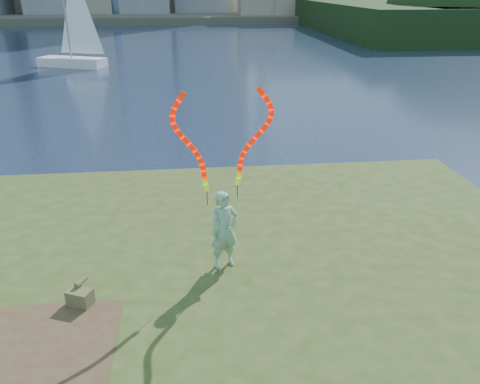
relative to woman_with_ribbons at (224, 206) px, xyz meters
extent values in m
plane|color=#17233A|center=(-1.42, 0.66, -2.20)|extent=(320.00, 320.00, 0.00)
cube|color=#354318|center=(-1.42, -1.84, -2.05)|extent=(20.00, 18.00, 0.30)
cube|color=#354318|center=(-1.42, -1.54, -1.80)|extent=(17.00, 15.00, 0.30)
cube|color=#354318|center=(-1.42, -1.34, -1.55)|extent=(14.00, 12.00, 0.30)
cube|color=#47331E|center=(-3.62, -2.54, -1.39)|extent=(3.20, 3.00, 0.02)
cube|color=#4E4839|center=(-1.42, 95.66, -1.60)|extent=(320.00, 40.00, 1.20)
imported|color=#22763F|center=(0.01, -0.03, -0.55)|extent=(0.73, 0.61, 1.71)
cylinder|color=black|center=(-0.33, -0.04, 0.22)|extent=(0.02, 0.02, 0.30)
cylinder|color=black|center=(0.30, 0.21, 0.22)|extent=(0.02, 0.02, 0.30)
cube|color=brown|center=(-2.80, -1.10, -1.24)|extent=(0.53, 0.45, 0.32)
cylinder|color=brown|center=(-2.80, -0.88, -1.03)|extent=(0.22, 0.32, 0.11)
cube|color=white|center=(-10.30, 32.80, -1.86)|extent=(5.93, 3.78, 0.79)
cylinder|color=gray|center=(-10.30, 32.80, 2.56)|extent=(0.16, 0.16, 8.60)
camera|label=1|loc=(-0.58, -8.58, 4.15)|focal=35.00mm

